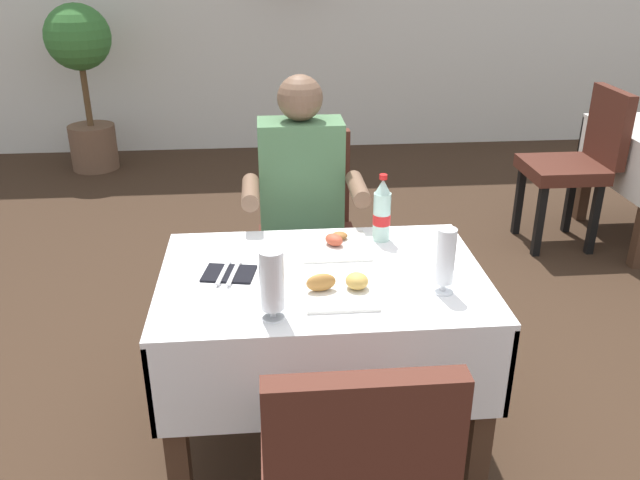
% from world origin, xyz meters
% --- Properties ---
extents(ground_plane, '(11.00, 11.00, 0.00)m').
position_xyz_m(ground_plane, '(0.00, 0.00, 0.00)').
color(ground_plane, '#382619').
extents(main_dining_table, '(1.10, 0.76, 0.72)m').
position_xyz_m(main_dining_table, '(-0.13, 0.04, 0.55)').
color(main_dining_table, white).
rests_on(main_dining_table, ground).
extents(chair_far_diner_seat, '(0.44, 0.50, 0.97)m').
position_xyz_m(chair_far_diner_seat, '(-0.13, 0.82, 0.55)').
color(chair_far_diner_seat, '#4C2319').
rests_on(chair_far_diner_seat, ground).
extents(chair_near_camera_side, '(0.44, 0.50, 0.97)m').
position_xyz_m(chair_near_camera_side, '(-0.13, -0.73, 0.55)').
color(chair_near_camera_side, '#4C2319').
rests_on(chair_near_camera_side, ground).
extents(seated_diner_far, '(0.50, 0.46, 1.26)m').
position_xyz_m(seated_diner_far, '(-0.16, 0.71, 0.71)').
color(seated_diner_far, '#282D42').
rests_on(seated_diner_far, ground).
extents(plate_near_camera, '(0.23, 0.23, 0.07)m').
position_xyz_m(plate_near_camera, '(-0.09, -0.10, 0.74)').
color(plate_near_camera, white).
rests_on(plate_near_camera, main_dining_table).
extents(plate_far_diner, '(0.25, 0.25, 0.05)m').
position_xyz_m(plate_far_diner, '(-0.06, 0.25, 0.73)').
color(plate_far_diner, white).
rests_on(plate_far_diner, main_dining_table).
extents(beer_glass_left, '(0.07, 0.07, 0.22)m').
position_xyz_m(beer_glass_left, '(-0.30, -0.23, 0.84)').
color(beer_glass_left, white).
rests_on(beer_glass_left, main_dining_table).
extents(beer_glass_middle, '(0.07, 0.07, 0.22)m').
position_xyz_m(beer_glass_middle, '(0.24, -0.12, 0.83)').
color(beer_glass_middle, white).
rests_on(beer_glass_middle, main_dining_table).
extents(cola_bottle_primary, '(0.07, 0.07, 0.26)m').
position_xyz_m(cola_bottle_primary, '(0.12, 0.30, 0.84)').
color(cola_bottle_primary, silver).
rests_on(cola_bottle_primary, main_dining_table).
extents(napkin_cutlery_set, '(0.19, 0.20, 0.01)m').
position_xyz_m(napkin_cutlery_set, '(-0.44, 0.06, 0.73)').
color(napkin_cutlery_set, black).
rests_on(napkin_cutlery_set, main_dining_table).
extents(background_chair_left, '(0.50, 0.44, 0.97)m').
position_xyz_m(background_chair_left, '(1.58, 1.74, 0.55)').
color(background_chair_left, '#4C2319').
rests_on(background_chair_left, ground).
extents(potted_plant_corner, '(0.51, 0.51, 1.33)m').
position_xyz_m(potted_plant_corner, '(-1.73, 3.55, 0.82)').
color(potted_plant_corner, brown).
rests_on(potted_plant_corner, ground).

